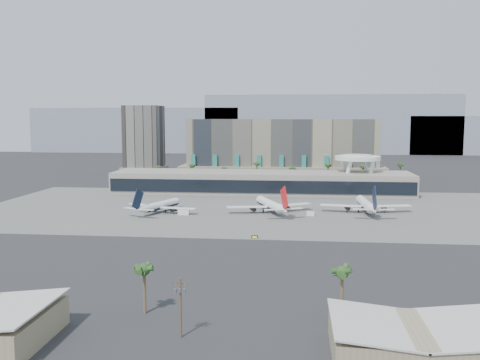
# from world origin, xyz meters

# --- Properties ---
(ground) EXTENTS (900.00, 900.00, 0.00)m
(ground) POSITION_xyz_m (0.00, 0.00, 0.00)
(ground) COLOR #232326
(ground) RESTS_ON ground
(apron_pad) EXTENTS (260.00, 130.00, 0.06)m
(apron_pad) POSITION_xyz_m (0.00, 55.00, 0.03)
(apron_pad) COLOR #5B5B59
(apron_pad) RESTS_ON ground
(mountain_ridge) EXTENTS (680.00, 60.00, 70.00)m
(mountain_ridge) POSITION_xyz_m (27.88, 470.00, 29.89)
(mountain_ridge) COLOR gray
(mountain_ridge) RESTS_ON ground
(hotel) EXTENTS (140.00, 30.00, 42.00)m
(hotel) POSITION_xyz_m (10.00, 174.41, 16.81)
(hotel) COLOR gray
(hotel) RESTS_ON ground
(office_tower) EXTENTS (30.00, 30.00, 52.00)m
(office_tower) POSITION_xyz_m (-95.00, 200.00, 22.94)
(office_tower) COLOR black
(office_tower) RESTS_ON ground
(terminal) EXTENTS (170.00, 32.50, 14.50)m
(terminal) POSITION_xyz_m (0.00, 109.84, 6.52)
(terminal) COLOR gray
(terminal) RESTS_ON ground
(saucer_structure) EXTENTS (26.00, 26.00, 21.89)m
(saucer_structure) POSITION_xyz_m (55.00, 116.00, 18.45)
(saucer_structure) COLOR white
(saucer_structure) RESTS_ON ground
(palm_row) EXTENTS (157.80, 2.80, 13.10)m
(palm_row) POSITION_xyz_m (7.00, 145.00, 10.50)
(palm_row) COLOR brown
(palm_row) RESTS_ON ground
(hangar_right) EXTENTS (30.55, 20.60, 6.89)m
(hangar_right) POSITION_xyz_m (42.00, -100.00, 2.95)
(hangar_right) COLOR gray
(hangar_right) RESTS_ON ground
(utility_pole) EXTENTS (3.20, 0.85, 12.00)m
(utility_pole) POSITION_xyz_m (-2.00, -96.09, 7.14)
(utility_pole) COLOR #4C3826
(utility_pole) RESTS_ON ground
(airliner_left) EXTENTS (34.42, 35.53, 12.87)m
(airliner_left) POSITION_xyz_m (-41.78, 39.68, 3.25)
(airliner_left) COLOR white
(airliner_left) RESTS_ON ground
(airliner_centre) EXTENTS (38.50, 39.71, 14.47)m
(airliner_centre) POSITION_xyz_m (8.70, 44.90, 3.65)
(airliner_centre) COLOR white
(airliner_centre) RESTS_ON ground
(airliner_right) EXTENTS (41.60, 42.89, 14.80)m
(airliner_right) POSITION_xyz_m (51.90, 49.34, 3.73)
(airliner_right) COLOR white
(airliner_right) RESTS_ON ground
(service_vehicle_a) EXTENTS (4.88, 2.44, 2.37)m
(service_vehicle_a) POSITION_xyz_m (-29.53, 35.27, 1.19)
(service_vehicle_a) COLOR white
(service_vehicle_a) RESTS_ON ground
(service_vehicle_b) EXTENTS (3.70, 2.51, 1.75)m
(service_vehicle_b) POSITION_xyz_m (26.68, 39.03, 0.88)
(service_vehicle_b) COLOR white
(service_vehicle_b) RESTS_ON ground
(taxiway_sign) EXTENTS (2.39, 0.43, 1.09)m
(taxiway_sign) POSITION_xyz_m (5.63, -8.03, 0.54)
(taxiway_sign) COLOR black
(taxiway_sign) RESTS_ON ground
(near_palm_a) EXTENTS (6.00, 6.00, 11.37)m
(near_palm_a) POSITION_xyz_m (-12.72, -84.04, 8.55)
(near_palm_a) COLOR brown
(near_palm_a) RESTS_ON ground
(near_palm_b) EXTENTS (6.00, 6.00, 12.20)m
(near_palm_b) POSITION_xyz_m (30.01, -84.65, 9.37)
(near_palm_b) COLOR brown
(near_palm_b) RESTS_ON ground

